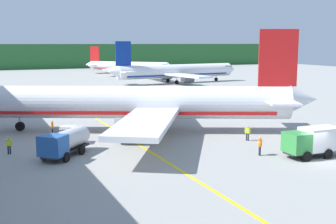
% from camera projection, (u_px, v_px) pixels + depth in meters
% --- Properties ---
extents(ground, '(240.00, 320.00, 0.20)m').
position_uv_depth(ground, '(136.00, 99.00, 81.31)').
color(ground, '#999993').
extents(distant_treeline, '(216.00, 6.00, 9.94)m').
position_uv_depth(distant_treeline, '(48.00, 56.00, 175.62)').
color(distant_treeline, '#28602D').
rests_on(distant_treeline, ground).
extents(airliner_foreground, '(39.10, 32.97, 11.90)m').
position_uv_depth(airliner_foreground, '(140.00, 103.00, 50.57)').
color(airliner_foreground, white).
rests_on(airliner_foreground, ground).
extents(airliner_mid_apron, '(37.76, 31.29, 10.76)m').
position_uv_depth(airliner_mid_apron, '(175.00, 71.00, 112.09)').
color(airliner_mid_apron, white).
rests_on(airliner_mid_apron, ground).
extents(airliner_far_taxiway, '(25.23, 24.56, 9.21)m').
position_uv_depth(airliner_far_taxiway, '(127.00, 66.00, 144.93)').
color(airliner_far_taxiway, white).
rests_on(airliner_far_taxiway, ground).
extents(service_truck_fuel, '(5.48, 5.79, 2.40)m').
position_uv_depth(service_truck_fuel, '(65.00, 142.00, 39.60)').
color(service_truck_fuel, '#2659A5').
rests_on(service_truck_fuel, ground).
extents(service_truck_catering, '(5.43, 2.57, 2.69)m').
position_uv_depth(service_truck_catering, '(313.00, 141.00, 39.50)').
color(service_truck_catering, '#338C3F').
rests_on(service_truck_catering, ground).
extents(cargo_container_near, '(2.37, 2.37, 1.97)m').
position_uv_depth(cargo_container_near, '(69.00, 135.00, 44.87)').
color(cargo_container_near, '#333338').
rests_on(cargo_container_near, ground).
extents(crew_marshaller, '(0.48, 0.48, 1.60)m').
position_uv_depth(crew_marshaller, '(248.00, 132.00, 46.14)').
color(crew_marshaller, '#191E33').
rests_on(crew_marshaller, ground).
extents(crew_loader_left, '(0.34, 0.61, 1.79)m').
position_uv_depth(crew_loader_left, '(260.00, 144.00, 40.02)').
color(crew_loader_left, '#191E33').
rests_on(crew_loader_left, ground).
extents(crew_loader_right, '(0.25, 0.63, 1.68)m').
position_uv_depth(crew_loader_right, '(52.00, 127.00, 48.80)').
color(crew_loader_right, '#191E33').
rests_on(crew_loader_right, ground).
extents(crew_supervisor, '(0.61, 0.33, 1.65)m').
position_uv_depth(crew_supervisor, '(9.00, 144.00, 40.52)').
color(crew_supervisor, '#191E33').
rests_on(crew_supervisor, ground).
extents(apron_guide_line, '(0.30, 60.00, 0.01)m').
position_uv_depth(apron_guide_line, '(134.00, 142.00, 45.83)').
color(apron_guide_line, yellow).
rests_on(apron_guide_line, ground).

